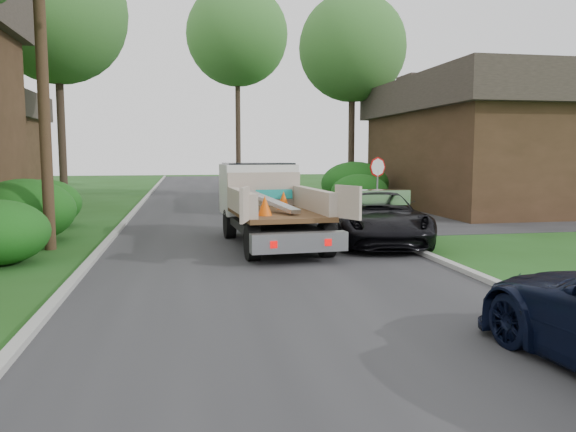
# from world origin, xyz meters

# --- Properties ---
(ground) EXTENTS (120.00, 120.00, 0.00)m
(ground) POSITION_xyz_m (0.00, 0.00, 0.00)
(ground) COLOR #1C4513
(ground) RESTS_ON ground
(road) EXTENTS (8.00, 90.00, 0.02)m
(road) POSITION_xyz_m (0.00, 10.00, 0.00)
(road) COLOR #28282B
(road) RESTS_ON ground
(side_street) EXTENTS (16.00, 7.00, 0.02)m
(side_street) POSITION_xyz_m (12.00, 9.00, 0.01)
(side_street) COLOR #28282B
(side_street) RESTS_ON ground
(curb_left) EXTENTS (0.20, 90.00, 0.12)m
(curb_left) POSITION_xyz_m (-4.10, 10.00, 0.06)
(curb_left) COLOR #9E9E99
(curb_left) RESTS_ON ground
(curb_right) EXTENTS (0.20, 90.00, 0.12)m
(curb_right) POSITION_xyz_m (4.10, 10.00, 0.06)
(curb_right) COLOR #9E9E99
(curb_right) RESTS_ON ground
(stop_sign) EXTENTS (0.71, 0.32, 2.48)m
(stop_sign) POSITION_xyz_m (5.20, 9.00, 1.78)
(stop_sign) COLOR slate
(stop_sign) RESTS_ON ground
(utility_pole) EXTENTS (2.42, 1.25, 10.00)m
(utility_pole) POSITION_xyz_m (-5.48, 4.98, 5.17)
(utility_pole) COLOR #382619
(utility_pole) RESTS_ON ground
(house_right) EXTENTS (9.72, 12.96, 6.20)m
(house_right) POSITION_xyz_m (13.00, 14.00, 3.16)
(house_right) COLOR #362516
(house_right) RESTS_ON ground
(hedge_left_b) EXTENTS (2.86, 2.86, 1.87)m
(hedge_left_b) POSITION_xyz_m (-6.50, 6.50, 0.94)
(hedge_left_b) COLOR #144810
(hedge_left_b) RESTS_ON ground
(hedge_left_c) EXTENTS (2.60, 2.60, 1.70)m
(hedge_left_c) POSITION_xyz_m (-6.80, 10.00, 0.85)
(hedge_left_c) COLOR #144810
(hedge_left_c) RESTS_ON ground
(hedge_right_a) EXTENTS (2.60, 2.60, 1.70)m
(hedge_right_a) POSITION_xyz_m (5.80, 13.00, 0.85)
(hedge_right_a) COLOR #144810
(hedge_right_a) RESTS_ON ground
(hedge_right_b) EXTENTS (3.38, 3.38, 2.21)m
(hedge_right_b) POSITION_xyz_m (6.50, 16.00, 1.10)
(hedge_right_b) COLOR #144810
(hedge_right_b) RESTS_ON ground
(tree_left_far) EXTENTS (6.40, 6.40, 12.20)m
(tree_left_far) POSITION_xyz_m (-7.50, 17.00, 8.98)
(tree_left_far) COLOR #2D2119
(tree_left_far) RESTS_ON ground
(tree_right_far) EXTENTS (6.00, 6.00, 11.50)m
(tree_right_far) POSITION_xyz_m (7.50, 20.00, 8.48)
(tree_right_far) COLOR #2D2119
(tree_right_far) RESTS_ON ground
(tree_center_far) EXTENTS (7.20, 7.20, 14.60)m
(tree_center_far) POSITION_xyz_m (2.00, 30.00, 10.98)
(tree_center_far) COLOR #2D2119
(tree_center_far) RESTS_ON ground
(flatbed_truck) EXTENTS (2.93, 6.26, 2.31)m
(flatbed_truck) POSITION_xyz_m (0.45, 5.40, 1.26)
(flatbed_truck) COLOR black
(flatbed_truck) RESTS_ON ground
(black_pickup) EXTENTS (3.36, 5.73, 1.50)m
(black_pickup) POSITION_xyz_m (3.60, 4.50, 0.75)
(black_pickup) COLOR black
(black_pickup) RESTS_ON ground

